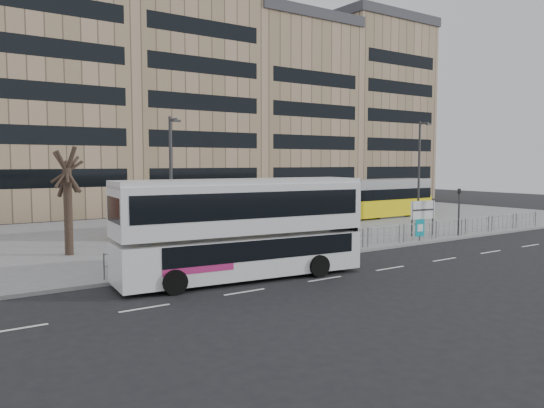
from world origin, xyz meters
TOP-DOWN VIEW (x-y plane):
  - ground at (0.00, 0.00)m, footprint 120.00×120.00m
  - plaza at (0.00, 12.00)m, footprint 64.00×24.00m
  - kerb at (0.00, 0.05)m, footprint 64.00×0.25m
  - building_row at (1.55, 34.27)m, footprint 70.40×18.40m
  - pedestrian_barrier at (2.00, 0.50)m, footprint 32.07×0.07m
  - road_markings at (1.00, -4.00)m, footprint 62.00×0.12m
  - double_decker_bus at (-8.89, -2.00)m, footprint 10.84×3.53m
  - tram at (4.69, 11.60)m, footprint 28.23×2.87m
  - station_sign at (7.31, 1.85)m, footprint 1.99×0.33m
  - ad_panel at (5.33, 0.40)m, footprint 0.71×0.12m
  - pedestrian at (-3.78, 1.90)m, footprint 0.61×0.74m
  - traffic_light_west at (-4.70, 0.50)m, footprint 0.21×0.23m
  - traffic_light_east at (9.26, 0.50)m, footprint 0.19×0.22m
  - lamp_post_west at (-8.23, 6.75)m, footprint 0.45×1.04m
  - lamp_post_east at (13.86, 7.68)m, footprint 0.45×1.04m
  - bare_tree at (-13.70, 7.43)m, footprint 4.15×4.15m

SIDE VIEW (x-z plane):
  - ground at x=0.00m, z-range 0.00..0.00m
  - road_markings at x=1.00m, z-range 0.00..0.01m
  - kerb at x=0.00m, z-range -0.01..0.16m
  - plaza at x=0.00m, z-range 0.00..0.15m
  - ad_panel at x=5.33m, z-range 0.26..1.59m
  - pedestrian_barrier at x=2.00m, z-range 0.43..1.53m
  - pedestrian at x=-3.78m, z-range 0.15..1.89m
  - station_sign at x=7.31m, z-range 0.59..2.88m
  - tram at x=4.69m, z-range 0.16..3.48m
  - traffic_light_west at x=-4.70m, z-range 0.57..3.67m
  - traffic_light_east at x=9.26m, z-range 0.57..3.67m
  - double_decker_bus at x=-8.89m, z-range 0.17..4.43m
  - lamp_post_west at x=-8.23m, z-range 0.52..7.89m
  - lamp_post_east at x=13.86m, z-range 0.52..8.64m
  - bare_tree at x=-13.70m, z-range 2.05..9.69m
  - building_row at x=1.55m, z-range -2.69..28.51m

